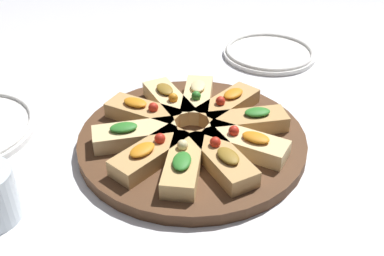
# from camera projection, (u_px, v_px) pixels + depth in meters

# --- Properties ---
(ground_plane) EXTENTS (3.00, 3.00, 0.00)m
(ground_plane) POSITION_uv_depth(u_px,v_px,m) (192.00, 144.00, 0.75)
(ground_plane) COLOR white
(serving_board) EXTENTS (0.37, 0.37, 0.02)m
(serving_board) POSITION_uv_depth(u_px,v_px,m) (192.00, 140.00, 0.74)
(serving_board) COLOR #51331E
(serving_board) RESTS_ON ground_plane
(focaccia_slice_0) EXTENTS (0.06, 0.14, 0.04)m
(focaccia_slice_0) POSITION_uv_depth(u_px,v_px,m) (197.00, 98.00, 0.81)
(focaccia_slice_0) COLOR #E5C689
(focaccia_slice_0) RESTS_ON serving_board
(focaccia_slice_1) EXTENTS (0.12, 0.13, 0.04)m
(focaccia_slice_1) POSITION_uv_depth(u_px,v_px,m) (169.00, 101.00, 0.80)
(focaccia_slice_1) COLOR #E5C689
(focaccia_slice_1) RESTS_ON serving_board
(focaccia_slice_2) EXTENTS (0.14, 0.08, 0.04)m
(focaccia_slice_2) POSITION_uv_depth(u_px,v_px,m) (144.00, 113.00, 0.77)
(focaccia_slice_2) COLOR tan
(focaccia_slice_2) RESTS_ON serving_board
(focaccia_slice_3) EXTENTS (0.14, 0.10, 0.04)m
(focaccia_slice_3) POSITION_uv_depth(u_px,v_px,m) (134.00, 135.00, 0.71)
(focaccia_slice_3) COLOR #E5C689
(focaccia_slice_3) RESTS_ON serving_board
(focaccia_slice_4) EXTENTS (0.11, 0.14, 0.04)m
(focaccia_slice_4) POSITION_uv_depth(u_px,v_px,m) (151.00, 154.00, 0.67)
(focaccia_slice_4) COLOR tan
(focaccia_slice_4) RESTS_ON serving_board
(focaccia_slice_5) EXTENTS (0.06, 0.13, 0.04)m
(focaccia_slice_5) POSITION_uv_depth(u_px,v_px,m) (184.00, 163.00, 0.65)
(focaccia_slice_5) COLOR tan
(focaccia_slice_5) RESTS_ON serving_board
(focaccia_slice_6) EXTENTS (0.12, 0.13, 0.04)m
(focaccia_slice_6) POSITION_uv_depth(u_px,v_px,m) (222.00, 159.00, 0.66)
(focaccia_slice_6) COLOR tan
(focaccia_slice_6) RESTS_ON serving_board
(focaccia_slice_7) EXTENTS (0.14, 0.08, 0.04)m
(focaccia_slice_7) POSITION_uv_depth(u_px,v_px,m) (245.00, 143.00, 0.69)
(focaccia_slice_7) COLOR #E5C689
(focaccia_slice_7) RESTS_ON serving_board
(focaccia_slice_8) EXTENTS (0.14, 0.09, 0.04)m
(focaccia_slice_8) POSITION_uv_depth(u_px,v_px,m) (248.00, 121.00, 0.74)
(focaccia_slice_8) COLOR tan
(focaccia_slice_8) RESTS_ON serving_board
(focaccia_slice_9) EXTENTS (0.11, 0.14, 0.04)m
(focaccia_slice_9) POSITION_uv_depth(u_px,v_px,m) (227.00, 105.00, 0.79)
(focaccia_slice_9) COLOR tan
(focaccia_slice_9) RESTS_ON serving_board
(plate_right) EXTENTS (0.21, 0.21, 0.02)m
(plate_right) POSITION_uv_depth(u_px,v_px,m) (269.00, 53.00, 1.03)
(plate_right) COLOR white
(plate_right) RESTS_ON ground_plane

